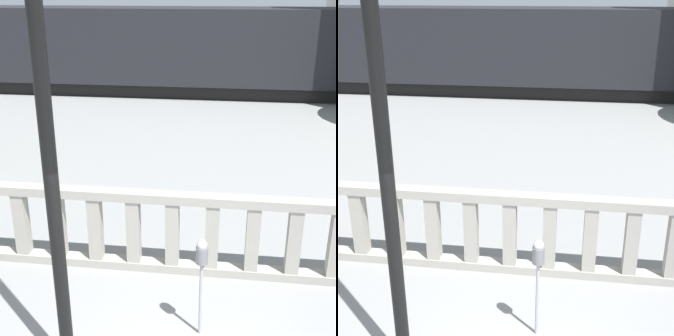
# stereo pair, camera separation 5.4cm
# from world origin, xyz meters

# --- Properties ---
(balustrade) EXTENTS (13.64, 0.24, 1.33)m
(balustrade) POSITION_xyz_m (0.00, 3.09, 0.67)
(balustrade) COLOR #9E998E
(balustrade) RESTS_ON ground
(lamppost) EXTENTS (0.42, 0.42, 5.99)m
(lamppost) POSITION_xyz_m (-1.24, 0.87, 3.55)
(lamppost) COLOR black
(lamppost) RESTS_ON ground
(parking_meter) EXTENTS (0.15, 0.15, 1.37)m
(parking_meter) POSITION_xyz_m (0.23, 1.70, 1.08)
(parking_meter) COLOR #99999E
(parking_meter) RESTS_ON ground
(train_near) EXTENTS (28.18, 3.00, 4.05)m
(train_near) POSITION_xyz_m (-3.49, 16.38, 1.81)
(train_near) COLOR black
(train_near) RESTS_ON ground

